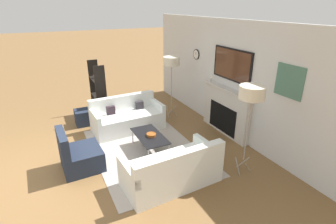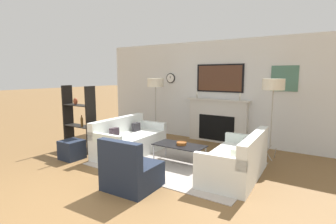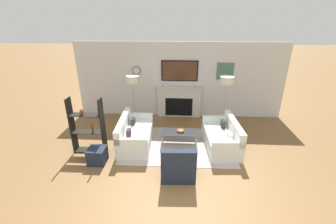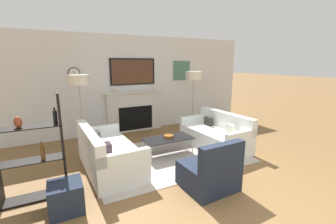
% 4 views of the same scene
% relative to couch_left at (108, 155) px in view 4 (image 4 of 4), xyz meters
% --- Properties ---
extents(ground_plane, '(60.00, 60.00, 0.00)m').
position_rel_couch_left_xyz_m(ground_plane, '(1.26, -2.27, -0.29)').
color(ground_plane, brown).
extents(fireplace_wall, '(7.45, 0.28, 2.70)m').
position_rel_couch_left_xyz_m(fireplace_wall, '(1.27, 2.21, 0.93)').
color(fireplace_wall, silver).
rests_on(fireplace_wall, ground_plane).
extents(area_rug, '(3.14, 2.15, 0.01)m').
position_rel_couch_left_xyz_m(area_rug, '(1.26, 0.00, -0.29)').
color(area_rug, '#AFA49A').
rests_on(area_rug, ground_plane).
extents(couch_left, '(0.94, 1.78, 0.81)m').
position_rel_couch_left_xyz_m(couch_left, '(0.00, 0.00, 0.00)').
color(couch_left, white).
rests_on(couch_left, ground_plane).
extents(couch_right, '(0.93, 1.74, 0.80)m').
position_rel_couch_left_xyz_m(couch_right, '(2.53, 0.01, -0.01)').
color(couch_right, white).
rests_on(couch_right, ground_plane).
extents(armchair, '(0.80, 0.77, 0.83)m').
position_rel_couch_left_xyz_m(armchair, '(1.29, -1.40, -0.02)').
color(armchair, '#1F2738').
rests_on(armchair, ground_plane).
extents(coffee_table, '(1.05, 0.53, 0.38)m').
position_rel_couch_left_xyz_m(coffee_table, '(1.30, 0.08, 0.07)').
color(coffee_table, black).
rests_on(coffee_table, ground_plane).
extents(decorative_bowl, '(0.21, 0.21, 0.06)m').
position_rel_couch_left_xyz_m(decorative_bowl, '(1.33, 0.11, 0.13)').
color(decorative_bowl, brown).
rests_on(decorative_bowl, coffee_table).
extents(floor_lamp_left, '(0.44, 0.44, 1.71)m').
position_rel_couch_left_xyz_m(floor_lamp_left, '(-0.26, 1.40, 1.27)').
color(floor_lamp_left, '#9E998E').
rests_on(floor_lamp_left, ground_plane).
extents(floor_lamp_right, '(0.45, 0.45, 1.73)m').
position_rel_couch_left_xyz_m(floor_lamp_right, '(2.78, 1.40, 1.29)').
color(floor_lamp_right, '#9E998E').
rests_on(floor_lamp_right, ground_plane).
extents(shelf_unit, '(0.87, 0.28, 1.55)m').
position_rel_couch_left_xyz_m(shelf_unit, '(-1.15, -0.45, 0.45)').
color(shelf_unit, black).
rests_on(shelf_unit, ground_plane).
extents(ottoman, '(0.43, 0.43, 0.41)m').
position_rel_couch_left_xyz_m(ottoman, '(-0.77, -0.97, -0.09)').
color(ottoman, '#1F2738').
rests_on(ottoman, ground_plane).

